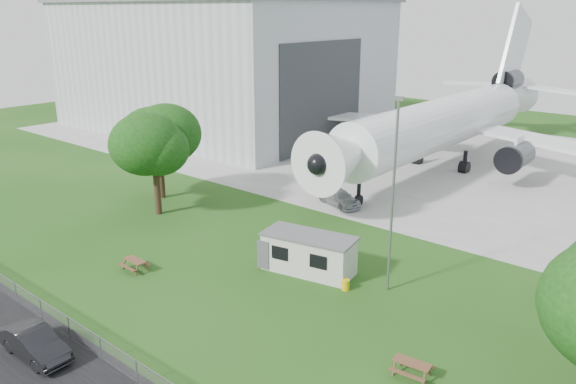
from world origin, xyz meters
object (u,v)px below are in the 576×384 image
Objects in this scene: picnic_west at (135,270)px; car_centre_sedan at (35,344)px; airliner at (447,120)px; site_cabin at (309,253)px; picnic_east at (411,376)px; hangar at (220,63)px.

car_centre_sedan reaches higher than picnic_west.
airliner is 6.86× the size of site_cabin.
picnic_east is at bearing 7.22° from picnic_west.
car_centre_sedan reaches higher than picnic_east.
airliner is at bearing -1.40° from car_centre_sedan.
hangar is at bearing 35.66° from car_centre_sedan.
site_cabin is 12.27m from picnic_east.
airliner is 26.52× the size of picnic_west.
car_centre_sedan is at bearing -52.66° from hangar.
site_cabin is at bearing -81.12° from airliner.
picnic_east is 18.75m from car_centre_sedan.
airliner is 47.54m from car_centre_sedan.
picnic_west is 19.92m from picnic_east.
hangar is at bearing 142.84° from site_cabin.
site_cabin is 3.86× the size of picnic_west.
airliner is 26.52× the size of picnic_east.
car_centre_sedan is (4.54, -9.18, 0.75)m from picnic_west.
picnic_west is at bearing -141.01° from site_cabin.
hangar reaches higher than airliner.
picnic_east is 0.40× the size of car_centre_sedan.
picnic_west is at bearing 178.38° from picnic_east.
car_centre_sedan is at bearing -61.06° from picnic_west.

